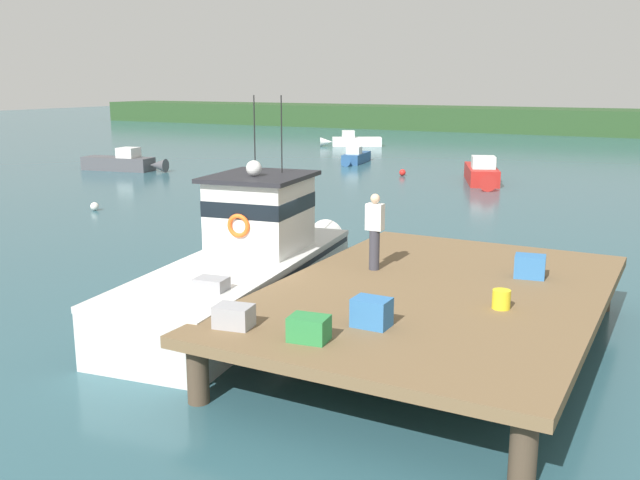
% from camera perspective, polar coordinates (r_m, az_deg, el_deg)
% --- Properties ---
extents(ground_plane, '(200.00, 200.00, 0.00)m').
position_cam_1_polar(ground_plane, '(16.32, -7.05, -5.72)').
color(ground_plane, '#2D5660').
extents(dock, '(6.00, 9.00, 1.20)m').
position_cam_1_polar(dock, '(13.90, 9.31, -4.44)').
color(dock, '#4C3D2D').
rests_on(dock, ground).
extents(main_fishing_boat, '(3.58, 9.95, 4.80)m').
position_cam_1_polar(main_fishing_boat, '(16.40, -5.69, -1.93)').
color(main_fishing_boat, silver).
rests_on(main_fishing_boat, ground).
extents(crate_single_far, '(0.60, 0.44, 0.48)m').
position_cam_1_polar(crate_single_far, '(11.64, 4.17, -5.82)').
color(crate_single_far, '#3370B2').
rests_on(crate_single_far, dock).
extents(crate_stack_mid_dock, '(0.67, 0.53, 0.37)m').
position_cam_1_polar(crate_stack_mid_dock, '(11.68, -6.94, -6.11)').
color(crate_stack_mid_dock, '#9E9EA3').
rests_on(crate_stack_mid_dock, dock).
extents(crate_stack_near_edge, '(0.66, 0.53, 0.47)m').
position_cam_1_polar(crate_stack_near_edge, '(15.06, 16.52, -2.05)').
color(crate_stack_near_edge, '#3370B2').
rests_on(crate_stack_near_edge, dock).
extents(crate_single_by_cleat, '(0.65, 0.52, 0.39)m').
position_cam_1_polar(crate_single_by_cleat, '(11.01, -0.89, -7.13)').
color(crate_single_by_cleat, '#2D8442').
rests_on(crate_single_by_cleat, dock).
extents(bait_bucket, '(0.32, 0.32, 0.34)m').
position_cam_1_polar(bait_bucket, '(12.91, 14.37, -4.64)').
color(bait_bucket, yellow).
rests_on(bait_bucket, dock).
extents(deckhand_by_the_boat, '(0.36, 0.22, 1.63)m').
position_cam_1_polar(deckhand_by_the_boat, '(14.95, 4.42, 0.81)').
color(deckhand_by_the_boat, '#383842').
rests_on(deckhand_by_the_boat, dock).
extents(moored_boat_outer_mooring, '(1.61, 4.24, 1.06)m').
position_cam_1_polar(moored_boat_outer_mooring, '(45.46, 2.85, 6.66)').
color(moored_boat_outer_mooring, '#285184').
rests_on(moored_boat_outer_mooring, ground).
extents(moored_boat_off_the_point, '(5.38, 2.02, 1.34)m').
position_cam_1_polar(moored_boat_off_the_point, '(43.14, -15.51, 6.02)').
color(moored_boat_off_the_point, '#4C4C51').
rests_on(moored_boat_off_the_point, ground).
extents(moored_boat_mid_harbor, '(3.03, 5.62, 1.42)m').
position_cam_1_polar(moored_boat_mid_harbor, '(37.28, 12.90, 5.22)').
color(moored_boat_mid_harbor, red).
rests_on(moored_boat_mid_harbor, ground).
extents(moored_boat_far_right, '(4.74, 3.22, 1.24)m').
position_cam_1_polar(moored_boat_far_right, '(57.28, 2.63, 7.97)').
color(moored_boat_far_right, white).
rests_on(moored_boat_far_right, ground).
extents(mooring_buoy_channel_marker, '(0.36, 0.36, 0.36)m').
position_cam_1_polar(mooring_buoy_channel_marker, '(39.55, 6.65, 5.42)').
color(mooring_buoy_channel_marker, red).
rests_on(mooring_buoy_channel_marker, ground).
extents(mooring_buoy_spare_mooring, '(0.34, 0.34, 0.34)m').
position_cam_1_polar(mooring_buoy_spare_mooring, '(30.05, -17.67, 2.59)').
color(mooring_buoy_spare_mooring, silver).
rests_on(mooring_buoy_spare_mooring, ground).
extents(far_shoreline, '(120.00, 8.00, 2.40)m').
position_cam_1_polar(far_shoreline, '(75.26, 21.41, 8.84)').
color(far_shoreline, '#284723').
rests_on(far_shoreline, ground).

